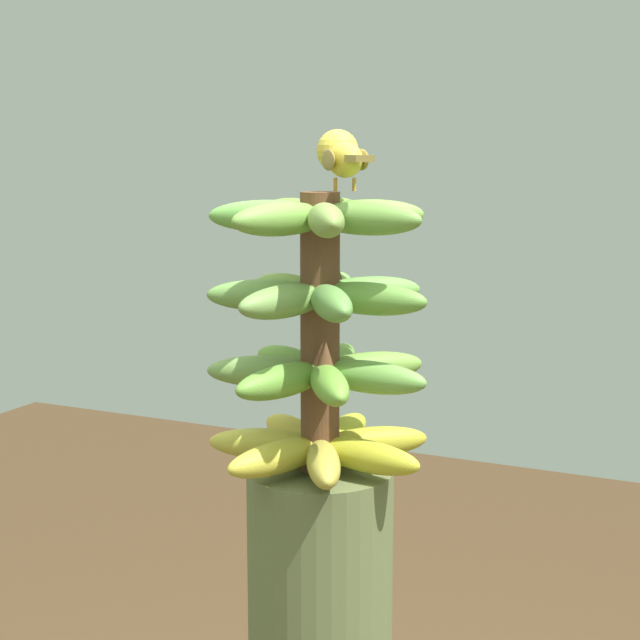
{
  "coord_description": "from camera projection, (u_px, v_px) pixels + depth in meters",
  "views": [
    {
      "loc": [
        -0.53,
        1.13,
        1.67
      ],
      "look_at": [
        0.0,
        0.0,
        1.46
      ],
      "focal_mm": 56.31,
      "sensor_mm": 36.0,
      "label": 1
    }
  ],
  "objects": [
    {
      "name": "banana_bunch",
      "position": [
        320.0,
        334.0,
        1.26
      ],
      "size": [
        0.3,
        0.29,
        0.36
      ],
      "color": "brown",
      "rests_on": "banana_tree"
    },
    {
      "name": "perched_bird",
      "position": [
        342.0,
        156.0,
        1.27
      ],
      "size": [
        0.14,
        0.17,
        0.08
      ],
      "color": "#C68933",
      "rests_on": "banana_bunch"
    }
  ]
}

